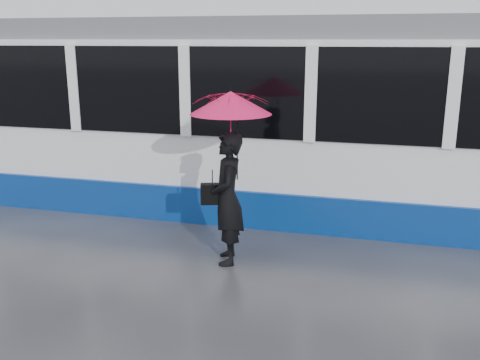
% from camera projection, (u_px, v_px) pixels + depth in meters
% --- Properties ---
extents(ground, '(90.00, 90.00, 0.00)m').
position_uv_depth(ground, '(171.00, 251.00, 7.81)').
color(ground, '#2B2B30').
rests_on(ground, ground).
extents(rails, '(34.00, 1.51, 0.02)m').
position_uv_depth(rails, '(221.00, 202.00, 10.14)').
color(rails, '#3F3D38').
rests_on(rails, ground).
extents(tram, '(26.00, 2.56, 3.35)m').
position_uv_depth(tram, '(43.00, 110.00, 10.66)').
color(tram, white).
rests_on(tram, ground).
extents(woman, '(0.62, 0.77, 1.83)m').
position_uv_depth(woman, '(228.00, 198.00, 7.24)').
color(woman, black).
rests_on(woman, ground).
extents(umbrella, '(1.35, 1.35, 1.23)m').
position_uv_depth(umbrella, '(231.00, 119.00, 6.95)').
color(umbrella, '#DE125B').
rests_on(umbrella, ground).
extents(handbag, '(0.35, 0.23, 0.46)m').
position_uv_depth(handbag, '(213.00, 194.00, 7.30)').
color(handbag, black).
rests_on(handbag, ground).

